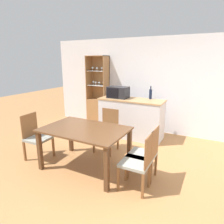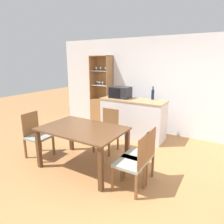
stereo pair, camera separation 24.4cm
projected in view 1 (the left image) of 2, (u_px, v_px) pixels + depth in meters
name	position (u px, v px, depth m)	size (l,w,h in m)	color
ground_plane	(119.00, 179.00, 3.39)	(18.00, 18.00, 0.00)	#B27A47
wall_back	(162.00, 86.00, 5.32)	(6.80, 0.06, 2.55)	silver
kitchen_counter	(131.00, 118.00, 5.15)	(1.64, 0.62, 1.00)	silver
display_cabinet	(98.00, 105.00, 6.17)	(0.63, 0.37, 2.08)	#A37042
dining_table	(85.00, 134.00, 3.60)	(1.51, 0.99, 0.77)	brown
dining_chair_side_right_near	(138.00, 162.00, 3.04)	(0.44, 0.44, 0.92)	#999E93
dining_chair_side_right_far	(145.00, 154.00, 3.29)	(0.43, 0.43, 0.92)	#999E93
dining_chair_head_far	(107.00, 131.00, 4.37)	(0.44, 0.44, 0.92)	#999E93
dining_chair_side_left_near	(36.00, 137.00, 4.01)	(0.45, 0.45, 0.92)	#999E93
microwave	(118.00, 92.00, 5.16)	(0.52, 0.36, 0.29)	#232328
wine_bottle	(151.00, 94.00, 5.00)	(0.07, 0.07, 0.33)	#141E38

